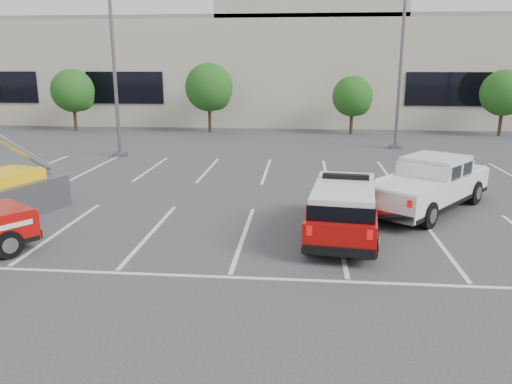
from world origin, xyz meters
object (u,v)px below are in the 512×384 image
at_px(tree_left, 74,92).
at_px(light_pole_mid, 401,56).
at_px(utility_rig, 0,196).
at_px(tree_mid_left, 210,89).
at_px(fire_chief_suv, 344,212).
at_px(tree_right, 505,94).
at_px(white_pickup, 428,189).
at_px(light_pole_left, 113,55).
at_px(tree_mid_right, 354,98).
at_px(convention_building, 287,64).

relative_size(tree_left, light_pole_mid, 0.43).
bearing_deg(utility_rig, tree_left, 127.35).
height_order(tree_mid_left, fire_chief_suv, tree_mid_left).
distance_m(tree_left, tree_mid_left, 10.00).
relative_size(tree_right, white_pickup, 0.77).
height_order(tree_right, light_pole_left, light_pole_left).
distance_m(tree_mid_right, light_pole_left, 16.72).
bearing_deg(tree_right, white_pickup, -116.27).
bearing_deg(tree_mid_left, tree_mid_right, -0.00).
bearing_deg(tree_left, light_pole_mid, -15.43).
distance_m(tree_mid_left, tree_mid_right, 10.01).
height_order(light_pole_mid, white_pickup, light_pole_mid).
distance_m(fire_chief_suv, utility_rig, 10.95).
xyz_separation_m(convention_building, tree_mid_right, (4.91, -9.82, -2.22)).
distance_m(tree_right, fire_chief_suv, 25.07).
relative_size(tree_mid_left, white_pickup, 0.85).
bearing_deg(light_pole_mid, utility_rig, -135.90).
distance_m(convention_building, tree_left, 18.11).
xyz_separation_m(light_pole_mid, utility_rig, (-15.08, -14.62, -4.55)).
bearing_deg(tree_left, utility_rig, -71.72).
relative_size(tree_mid_right, white_pickup, 0.70).
distance_m(tree_mid_right, tree_right, 10.00).
bearing_deg(tree_right, tree_mid_right, -180.00).
distance_m(light_pole_left, utility_rig, 11.55).
height_order(light_pole_mid, fire_chief_suv, light_pole_mid).
xyz_separation_m(tree_left, white_pickup, (20.72, -18.80, -2.07)).
height_order(convention_building, light_pole_mid, convention_building).
bearing_deg(tree_right, light_pole_mid, -143.23).
xyz_separation_m(tree_mid_left, light_pole_left, (-3.09, -10.05, 2.14)).
bearing_deg(light_pole_mid, tree_left, 164.57).
bearing_deg(tree_right, utility_rig, -138.28).
bearing_deg(convention_building, tree_mid_right, -63.43).
distance_m(tree_mid_right, light_pole_mid, 6.88).
distance_m(convention_building, tree_right, 17.96).
xyz_separation_m(convention_building, fire_chief_suv, (2.63, -31.58, -4.02)).
relative_size(light_pole_left, fire_chief_suv, 2.03).
xyz_separation_m(tree_mid_left, tree_mid_right, (10.00, -0.00, -0.54)).
xyz_separation_m(convention_building, tree_mid_left, (-5.09, -9.82, -1.68)).
bearing_deg(tree_mid_right, utility_rig, -122.52).
height_order(tree_left, tree_right, same).
height_order(convention_building, tree_right, convention_building).
bearing_deg(light_pole_left, tree_mid_right, 37.50).
bearing_deg(convention_building, tree_left, -146.95).
relative_size(tree_left, tree_mid_left, 0.91).
distance_m(tree_right, utility_rig, 31.12).
distance_m(light_pole_left, white_pickup, 16.96).
bearing_deg(light_pole_left, fire_chief_suv, -47.30).
bearing_deg(tree_mid_left, tree_right, -0.00).
relative_size(white_pickup, utility_rig, 1.40).
xyz_separation_m(convention_building, utility_rig, (-8.26, -30.48, -4.09)).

